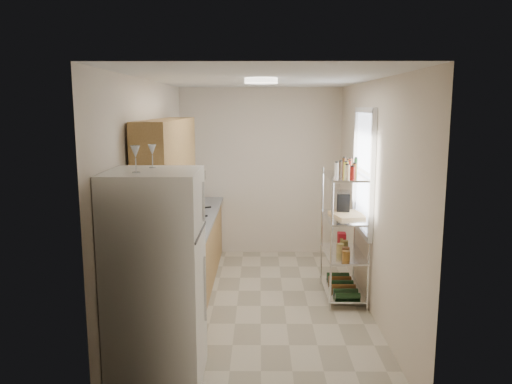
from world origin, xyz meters
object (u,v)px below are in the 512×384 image
Objects in this scene: frying_pan_large at (184,218)px; espresso_machine at (343,202)px; rice_cooker at (182,221)px; cutting_board at (349,215)px; refrigerator at (156,278)px.

espresso_machine is (1.99, -0.10, 0.22)m from frying_pan_large.
rice_cooker reaches higher than frying_pan_large.
frying_pan_large is 2.05m from cutting_board.
cutting_board is (1.92, 1.90, 0.13)m from refrigerator.
refrigerator is 6.83× the size of rice_cooker.
rice_cooker is at bearing -158.06° from espresso_machine.
cutting_board is (2.02, -0.30, 0.10)m from frying_pan_large.
espresso_machine is (1.89, 2.10, 0.25)m from refrigerator.
rice_cooker is at bearing -104.64° from frying_pan_large.
refrigerator reaches higher than espresso_machine.
frying_pan_large is at bearing 92.55° from refrigerator.
refrigerator is at bearing -88.77° from rice_cooker.
espresso_machine reaches higher than frying_pan_large.
refrigerator is 2.20m from frying_pan_large.
espresso_machine reaches higher than cutting_board.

